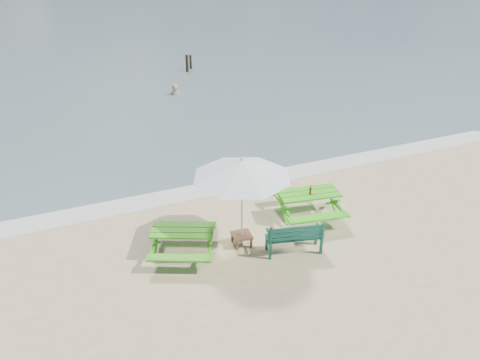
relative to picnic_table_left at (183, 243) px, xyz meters
name	(u,v)px	position (x,y,z in m)	size (l,w,h in m)	color
foam_strip	(220,187)	(2.05, 2.88, -0.33)	(22.00, 0.90, 0.01)	silver
picnic_table_left	(183,243)	(0.00, 0.00, 0.00)	(2.02, 2.10, 0.70)	#3BA218
picnic_table_right	(308,205)	(3.60, 0.30, 0.03)	(1.90, 2.05, 0.77)	green
park_bench	(294,243)	(2.49, -0.93, -0.08)	(1.41, 0.74, 0.83)	#104332
side_table	(242,239)	(1.44, -0.18, -0.18)	(0.51, 0.51, 0.30)	brown
patio_umbrella	(242,168)	(1.44, -0.18, 1.76)	(2.55, 2.55, 2.32)	silver
beer_bottle	(310,191)	(3.58, 0.21, 0.52)	(0.06, 0.06, 0.25)	brown
swimmer	(176,102)	(3.52, 12.83, -0.71)	(0.77, 0.66, 1.78)	tan
mooring_pilings	(189,65)	(5.57, 17.09, 0.01)	(0.55, 0.75, 1.17)	black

